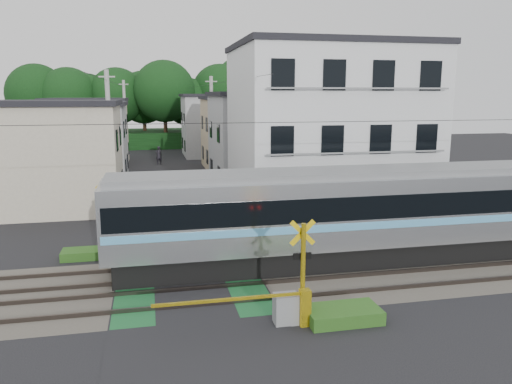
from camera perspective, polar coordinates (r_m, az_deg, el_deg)
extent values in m
plane|color=black|center=(18.06, -7.52, -10.49)|extent=(120.00, 120.00, 0.00)
cube|color=#47423A|center=(18.06, -7.52, -10.48)|extent=(120.00, 6.00, 0.00)
cube|color=black|center=(18.06, -7.52, -10.47)|extent=(5.20, 120.00, 0.00)
cube|color=#145126|center=(18.03, -13.66, -10.73)|extent=(1.30, 6.00, 0.00)
cube|color=#145126|center=(18.29, -1.49, -10.09)|extent=(1.30, 6.00, 0.00)
cube|color=#3F3833|center=(16.29, -6.97, -12.68)|extent=(120.00, 0.08, 0.14)
cube|color=#3F3833|center=(17.58, -7.39, -10.87)|extent=(120.00, 0.08, 0.14)
cube|color=#3F3833|center=(18.50, -7.66, -9.73)|extent=(120.00, 0.08, 0.14)
cube|color=#3F3833|center=(19.82, -7.99, -8.31)|extent=(120.00, 0.08, 0.14)
cube|color=black|center=(20.33, 9.44, -6.72)|extent=(17.36, 2.39, 0.90)
cube|color=black|center=(19.06, -8.78, -8.39)|extent=(2.41, 2.21, 0.60)
cube|color=black|center=(23.39, 24.09, -5.57)|extent=(2.41, 2.21, 0.60)
cube|color=#B8BDC2|center=(19.87, 9.60, -1.88)|extent=(18.09, 2.81, 2.61)
cube|color=black|center=(19.80, 9.62, -0.99)|extent=(17.80, 2.85, 0.89)
cube|color=#56A6D9|center=(19.95, 9.56, -2.90)|extent=(17.91, 2.84, 0.28)
cube|color=slate|center=(19.60, 9.73, 2.19)|extent=(17.73, 2.31, 0.24)
cube|color=black|center=(18.49, -17.26, -1.95)|extent=(0.10, 2.42, 1.57)
cylinder|color=yellow|center=(14.74, 5.38, -9.25)|extent=(0.14, 0.14, 3.00)
cube|color=yellow|center=(14.46, 5.34, -4.66)|extent=(0.77, 0.05, 0.77)
cube|color=yellow|center=(14.46, 5.34, -4.66)|extent=(0.77, 0.05, 0.77)
cube|color=black|center=(14.67, 5.29, -7.29)|extent=(0.55, 0.05, 0.20)
sphere|color=#FF0C07|center=(14.68, 4.62, -7.27)|extent=(0.16, 0.16, 0.16)
sphere|color=#FF0C07|center=(14.77, 5.82, -7.17)|extent=(0.16, 0.16, 0.16)
cube|color=gray|center=(15.01, 3.43, -13.18)|extent=(0.70, 0.50, 0.90)
cube|color=yellow|center=(14.88, 5.60, -13.01)|extent=(0.30, 0.30, 1.10)
cube|color=yellow|center=(14.22, -3.23, -12.18)|extent=(4.20, 0.08, 0.08)
cylinder|color=yellow|center=(21.07, -16.61, -3.43)|extent=(0.14, 0.14, 3.00)
cube|color=yellow|center=(20.72, -16.82, -0.29)|extent=(0.77, 0.05, 0.77)
cube|color=yellow|center=(20.72, -16.82, -0.29)|extent=(0.77, 0.05, 0.77)
cube|color=black|center=(20.86, -16.71, -2.17)|extent=(0.55, 0.05, 0.20)
sphere|color=#FF0C07|center=(20.82, -17.16, -2.22)|extent=(0.16, 0.16, 0.16)
sphere|color=#FF0C07|center=(20.79, -16.28, -2.19)|extent=(0.16, 0.16, 0.16)
cube|color=gray|center=(21.32, -15.11, -6.12)|extent=(0.70, 0.50, 0.90)
cube|color=yellow|center=(21.56, -16.43, -5.72)|extent=(0.30, 0.30, 1.10)
cube|color=yellow|center=(21.37, -10.46, -4.33)|extent=(4.20, 0.08, 0.08)
cube|color=silver|center=(28.09, 8.22, 6.65)|extent=(10.00, 8.00, 9.00)
cube|color=black|center=(28.13, 8.49, 16.13)|extent=(10.20, 8.16, 0.30)
cube|color=black|center=(23.60, 2.96, -1.45)|extent=(1.10, 0.06, 1.40)
cube|color=black|center=(24.34, 8.54, -1.17)|extent=(1.10, 0.06, 1.40)
cube|color=black|center=(25.30, 13.74, -0.91)|extent=(1.10, 0.06, 1.40)
cube|color=black|center=(26.45, 18.53, -0.65)|extent=(1.10, 0.06, 1.40)
cube|color=gray|center=(24.74, 11.39, -2.50)|extent=(9.00, 0.06, 0.08)
cube|color=black|center=(23.14, 3.03, 5.82)|extent=(1.10, 0.06, 1.40)
cube|color=black|center=(23.89, 8.75, 5.88)|extent=(1.10, 0.06, 1.40)
cube|color=black|center=(24.87, 14.06, 5.87)|extent=(1.10, 0.06, 1.40)
cube|color=black|center=(26.04, 18.93, 5.83)|extent=(1.10, 0.06, 1.40)
cube|color=gray|center=(24.22, 11.66, 4.42)|extent=(9.00, 0.06, 0.08)
cube|color=black|center=(23.06, 3.11, 13.27)|extent=(1.10, 0.06, 1.40)
cube|color=black|center=(23.82, 8.96, 13.08)|extent=(1.10, 0.06, 1.40)
cube|color=black|center=(24.79, 14.39, 12.79)|extent=(1.10, 0.06, 1.40)
cube|color=black|center=(25.97, 19.36, 12.43)|extent=(1.10, 0.06, 1.40)
cube|color=gray|center=(24.07, 11.95, 11.53)|extent=(9.00, 0.06, 0.08)
cube|color=beige|center=(31.43, -21.75, 3.68)|extent=(7.00, 7.00, 6.00)
cube|color=black|center=(31.22, -22.17, 9.42)|extent=(7.35, 7.35, 0.30)
cube|color=black|center=(29.55, -15.31, 0.32)|extent=(0.06, 1.00, 1.20)
cube|color=black|center=(33.00, -15.00, 1.43)|extent=(0.06, 1.00, 1.20)
cube|color=black|center=(29.18, -15.59, 5.73)|extent=(0.06, 1.00, 1.20)
cube|color=black|center=(32.66, -15.25, 6.27)|extent=(0.06, 1.00, 1.20)
cube|color=#A5A8AA|center=(35.84, 0.87, 5.69)|extent=(7.00, 8.00, 6.50)
cube|color=black|center=(35.68, 0.89, 11.13)|extent=(7.35, 8.40, 0.30)
cube|color=black|center=(33.50, -4.26, 1.92)|extent=(0.06, 1.00, 1.20)
cube|color=black|center=(37.42, -5.11, 2.86)|extent=(0.06, 1.00, 1.20)
cube|color=black|center=(33.17, -4.33, 6.70)|extent=(0.06, 1.00, 1.20)
cube|color=black|center=(37.13, -5.18, 7.15)|extent=(0.06, 1.00, 1.20)
cube|color=#A5A8AA|center=(40.36, -20.38, 5.10)|extent=(8.00, 7.00, 5.80)
cube|color=black|center=(40.19, -20.68, 9.43)|extent=(8.40, 7.35, 0.30)
cube|color=black|center=(38.43, -14.63, 2.76)|extent=(0.06, 1.00, 1.20)
cube|color=black|center=(41.89, -14.44, 3.43)|extent=(0.06, 1.00, 1.20)
cube|color=black|center=(38.14, -14.83, 6.93)|extent=(0.06, 1.00, 1.20)
cube|color=black|center=(41.63, -14.63, 7.26)|extent=(0.06, 1.00, 1.20)
cube|color=#CCB590|center=(45.69, -1.47, 6.66)|extent=(7.00, 7.00, 6.20)
cube|color=black|center=(45.56, -1.49, 10.73)|extent=(7.35, 7.35, 0.30)
cube|color=black|center=(43.62, -5.61, 4.02)|extent=(0.06, 1.00, 1.20)
cube|color=black|center=(47.08, -6.10, 4.53)|extent=(0.06, 1.00, 1.20)
cube|color=black|center=(43.37, -5.68, 7.69)|extent=(0.06, 1.00, 1.20)
cube|color=black|center=(46.84, -6.17, 7.93)|extent=(0.06, 1.00, 1.20)
cube|color=beige|center=(50.21, -18.59, 6.37)|extent=(7.00, 8.00, 6.00)
cube|color=black|center=(50.08, -18.81, 9.96)|extent=(7.35, 8.40, 0.30)
cube|color=black|center=(48.11, -14.53, 4.38)|extent=(0.06, 1.00, 1.20)
cube|color=black|center=(52.08, -14.36, 4.87)|extent=(0.06, 1.00, 1.20)
cube|color=black|center=(47.88, -14.69, 7.70)|extent=(0.06, 1.00, 1.20)
cube|color=black|center=(51.87, -14.51, 7.94)|extent=(0.06, 1.00, 1.20)
cube|color=#A5A8AA|center=(55.42, -4.12, 7.51)|extent=(8.00, 7.00, 6.40)
cube|color=black|center=(55.31, -4.17, 10.97)|extent=(8.40, 7.35, 0.30)
cube|color=black|center=(53.41, -8.13, 5.25)|extent=(0.06, 1.00, 1.20)
cube|color=black|center=(56.89, -8.39, 5.59)|extent=(0.06, 1.00, 1.20)
cube|color=black|center=(53.21, -8.21, 8.25)|extent=(0.06, 1.00, 1.20)
cube|color=black|center=(56.69, -8.47, 8.41)|extent=(0.06, 1.00, 1.20)
cube|color=#113412|center=(67.02, -11.10, 6.06)|extent=(40.00, 10.00, 2.00)
cylinder|color=#332114|center=(67.40, -23.51, 6.73)|extent=(0.50, 0.50, 5.16)
sphere|color=#113412|center=(67.28, -23.78, 10.23)|extent=(7.23, 7.23, 7.23)
cylinder|color=#332114|center=(65.65, -20.38, 6.77)|extent=(0.50, 0.50, 4.94)
sphere|color=#113412|center=(65.52, -20.61, 10.21)|extent=(6.92, 6.92, 6.92)
cylinder|color=#332114|center=(66.60, -18.48, 6.79)|extent=(0.50, 0.50, 4.61)
sphere|color=#113412|center=(66.47, -18.68, 9.96)|extent=(6.45, 6.45, 6.45)
cylinder|color=#332114|center=(65.41, -15.42, 7.05)|extent=(0.50, 0.50, 4.97)
sphere|color=#113412|center=(65.28, -15.60, 10.53)|extent=(6.96, 6.96, 6.96)
cylinder|color=#332114|center=(67.23, -12.59, 7.22)|extent=(0.50, 0.50, 4.83)
sphere|color=#113412|center=(67.10, -12.73, 10.51)|extent=(6.76, 6.76, 6.76)
cylinder|color=#332114|center=(63.59, -10.30, 7.36)|extent=(0.50, 0.50, 5.40)
sphere|color=#113412|center=(63.47, -10.43, 11.26)|extent=(7.56, 7.56, 7.56)
cylinder|color=#332114|center=(65.95, -7.72, 7.13)|extent=(0.50, 0.50, 4.39)
sphere|color=#113412|center=(65.81, -7.80, 10.17)|extent=(6.14, 6.14, 6.14)
cylinder|color=#332114|center=(66.68, -4.09, 7.62)|extent=(0.50, 0.50, 5.28)
sphere|color=#113412|center=(66.56, -4.14, 11.26)|extent=(7.39, 7.39, 7.39)
cylinder|color=#332114|center=(68.54, -1.37, 7.99)|extent=(0.50, 0.50, 5.88)
sphere|color=#113412|center=(68.45, -1.39, 11.93)|extent=(8.24, 8.24, 8.24)
cylinder|color=#332114|center=(69.30, 1.11, 7.56)|extent=(0.50, 0.50, 4.76)
sphere|color=#113412|center=(69.18, 1.12, 10.71)|extent=(6.66, 6.66, 6.66)
cube|color=black|center=(19.39, 9.86, 7.93)|extent=(60.00, 0.02, 0.02)
cylinder|color=#A5A5A0|center=(29.96, -16.32, 5.63)|extent=(0.26, 0.26, 8.00)
cube|color=#A5A5A0|center=(29.87, -16.70, 12.51)|extent=(0.90, 0.08, 0.08)
cylinder|color=#A5A5A0|center=(39.15, -5.06, 7.20)|extent=(0.26, 0.26, 8.00)
cube|color=#A5A5A0|center=(39.08, -5.15, 12.47)|extent=(0.90, 0.08, 0.08)
cylinder|color=#A5A5A0|center=(50.88, -14.70, 7.77)|extent=(0.26, 0.26, 8.00)
cube|color=#A5A5A0|center=(50.83, -14.90, 11.82)|extent=(0.90, 0.08, 0.08)
cube|color=black|center=(40.34, -15.55, 11.79)|extent=(0.02, 42.00, 0.02)
cube|color=black|center=(40.56, -5.41, 12.13)|extent=(0.02, 42.00, 0.02)
imported|color=black|center=(48.82, -11.06, 4.12)|extent=(0.75, 0.62, 1.76)
cube|color=#2D5E1E|center=(15.45, 9.89, -13.61)|extent=(2.20, 1.20, 0.40)
cube|color=#2D5E1E|center=(21.82, -19.00, -6.69)|extent=(1.80, 1.00, 0.36)
cube|color=#2D5E1E|center=(21.78, 3.97, -6.21)|extent=(1.50, 0.90, 0.30)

